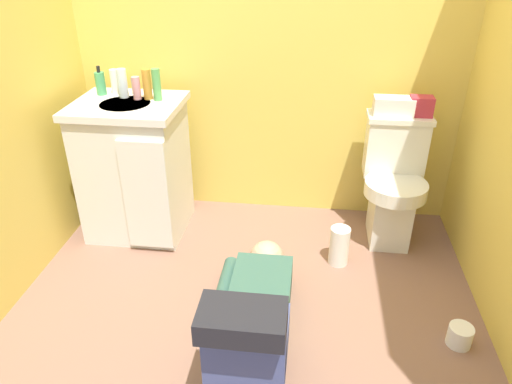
{
  "coord_description": "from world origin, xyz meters",
  "views": [
    {
      "loc": [
        0.27,
        -1.75,
        1.65
      ],
      "look_at": [
        0.01,
        0.42,
        0.45
      ],
      "focal_mm": 33.31,
      "sensor_mm": 36.0,
      "label": 1
    }
  ],
  "objects_px": {
    "vanity_cabinet": "(135,168)",
    "bottle_amber": "(147,84)",
    "faucet": "(134,86)",
    "bottle_pink": "(136,88)",
    "toilet": "(393,182)",
    "toilet_paper_roll": "(460,336)",
    "bottle_white": "(115,82)",
    "toiletry_bag": "(421,106)",
    "tissue_box": "(393,106)",
    "paper_towel_roll": "(339,246)",
    "soap_dispenser": "(100,83)",
    "person_plumber": "(254,312)",
    "bottle_green": "(157,85)",
    "bottle_clear": "(122,83)"
  },
  "relations": [
    {
      "from": "tissue_box",
      "to": "bottle_green",
      "type": "xyz_separation_m",
      "value": [
        -1.31,
        -0.12,
        0.11
      ]
    },
    {
      "from": "bottle_amber",
      "to": "paper_towel_roll",
      "type": "height_order",
      "value": "bottle_amber"
    },
    {
      "from": "soap_dispenser",
      "to": "vanity_cabinet",
      "type": "bearing_deg",
      "value": -33.1
    },
    {
      "from": "tissue_box",
      "to": "paper_towel_roll",
      "type": "xyz_separation_m",
      "value": [
        -0.25,
        -0.41,
        -0.69
      ]
    },
    {
      "from": "bottle_pink",
      "to": "bottle_amber",
      "type": "distance_m",
      "value": 0.06
    },
    {
      "from": "bottle_clear",
      "to": "bottle_pink",
      "type": "xyz_separation_m",
      "value": [
        0.09,
        -0.02,
        -0.02
      ]
    },
    {
      "from": "vanity_cabinet",
      "to": "bottle_amber",
      "type": "height_order",
      "value": "bottle_amber"
    },
    {
      "from": "toilet",
      "to": "faucet",
      "type": "distance_m",
      "value": 1.61
    },
    {
      "from": "vanity_cabinet",
      "to": "tissue_box",
      "type": "height_order",
      "value": "tissue_box"
    },
    {
      "from": "bottle_white",
      "to": "toiletry_bag",
      "type": "bearing_deg",
      "value": 1.12
    },
    {
      "from": "vanity_cabinet",
      "to": "faucet",
      "type": "xyz_separation_m",
      "value": [
        -0.0,
        0.15,
        0.45
      ]
    },
    {
      "from": "person_plumber",
      "to": "bottle_amber",
      "type": "distance_m",
      "value": 1.4
    },
    {
      "from": "tissue_box",
      "to": "toilet_paper_roll",
      "type": "bearing_deg",
      "value": -74.05
    },
    {
      "from": "bottle_white",
      "to": "bottle_clear",
      "type": "height_order",
      "value": "bottle_clear"
    },
    {
      "from": "person_plumber",
      "to": "toilet_paper_roll",
      "type": "relative_size",
      "value": 9.68
    },
    {
      "from": "toilet",
      "to": "bottle_amber",
      "type": "xyz_separation_m",
      "value": [
        -1.42,
        -0.01,
        0.54
      ]
    },
    {
      "from": "bottle_clear",
      "to": "bottle_pink",
      "type": "relative_size",
      "value": 1.27
    },
    {
      "from": "toiletry_bag",
      "to": "paper_towel_roll",
      "type": "relative_size",
      "value": 0.54
    },
    {
      "from": "faucet",
      "to": "bottle_pink",
      "type": "relative_size",
      "value": 0.78
    },
    {
      "from": "vanity_cabinet",
      "to": "soap_dispenser",
      "type": "bearing_deg",
      "value": 146.9
    },
    {
      "from": "toiletry_bag",
      "to": "bottle_clear",
      "type": "relative_size",
      "value": 0.76
    },
    {
      "from": "tissue_box",
      "to": "toilet_paper_roll",
      "type": "distance_m",
      "value": 1.25
    },
    {
      "from": "person_plumber",
      "to": "bottle_clear",
      "type": "xyz_separation_m",
      "value": [
        -0.87,
        0.97,
        0.72
      ]
    },
    {
      "from": "soap_dispenser",
      "to": "bottle_white",
      "type": "bearing_deg",
      "value": 15.7
    },
    {
      "from": "vanity_cabinet",
      "to": "person_plumber",
      "type": "distance_m",
      "value": 1.23
    },
    {
      "from": "bottle_green",
      "to": "soap_dispenser",
      "type": "bearing_deg",
      "value": 169.66
    },
    {
      "from": "bottle_pink",
      "to": "paper_towel_roll",
      "type": "distance_m",
      "value": 1.44
    },
    {
      "from": "toiletry_bag",
      "to": "paper_towel_roll",
      "type": "xyz_separation_m",
      "value": [
        -0.4,
        -0.41,
        -0.69
      ]
    },
    {
      "from": "faucet",
      "to": "toilet_paper_roll",
      "type": "bearing_deg",
      "value": -27.71
    },
    {
      "from": "bottle_pink",
      "to": "paper_towel_roll",
      "type": "height_order",
      "value": "bottle_pink"
    },
    {
      "from": "person_plumber",
      "to": "toiletry_bag",
      "type": "height_order",
      "value": "toiletry_bag"
    },
    {
      "from": "tissue_box",
      "to": "bottle_clear",
      "type": "xyz_separation_m",
      "value": [
        -1.53,
        -0.09,
        0.1
      ]
    },
    {
      "from": "bottle_pink",
      "to": "toilet_paper_roll",
      "type": "distance_m",
      "value": 2.08
    },
    {
      "from": "toiletry_bag",
      "to": "soap_dispenser",
      "type": "xyz_separation_m",
      "value": [
        -1.82,
        -0.06,
        0.08
      ]
    },
    {
      "from": "tissue_box",
      "to": "bottle_white",
      "type": "height_order",
      "value": "bottle_white"
    },
    {
      "from": "bottle_green",
      "to": "vanity_cabinet",
      "type": "bearing_deg",
      "value": -159.67
    },
    {
      "from": "bottle_green",
      "to": "bottle_clear",
      "type": "bearing_deg",
      "value": 171.41
    },
    {
      "from": "person_plumber",
      "to": "paper_towel_roll",
      "type": "distance_m",
      "value": 0.76
    },
    {
      "from": "bottle_amber",
      "to": "bottle_green",
      "type": "relative_size",
      "value": 0.95
    },
    {
      "from": "bottle_pink",
      "to": "bottle_green",
      "type": "relative_size",
      "value": 0.72
    },
    {
      "from": "bottle_pink",
      "to": "bottle_clear",
      "type": "bearing_deg",
      "value": 164.83
    },
    {
      "from": "vanity_cabinet",
      "to": "toiletry_bag",
      "type": "bearing_deg",
      "value": 6.38
    },
    {
      "from": "toilet",
      "to": "toilet_paper_roll",
      "type": "height_order",
      "value": "toilet"
    },
    {
      "from": "bottle_amber",
      "to": "bottle_green",
      "type": "bearing_deg",
      "value": -16.9
    },
    {
      "from": "bottle_clear",
      "to": "bottle_amber",
      "type": "bearing_deg",
      "value": -4.98
    },
    {
      "from": "vanity_cabinet",
      "to": "paper_towel_roll",
      "type": "height_order",
      "value": "vanity_cabinet"
    },
    {
      "from": "soap_dispenser",
      "to": "bottle_white",
      "type": "relative_size",
      "value": 1.16
    },
    {
      "from": "vanity_cabinet",
      "to": "toiletry_bag",
      "type": "relative_size",
      "value": 6.61
    },
    {
      "from": "tissue_box",
      "to": "bottle_green",
      "type": "bearing_deg",
      "value": -174.73
    },
    {
      "from": "tissue_box",
      "to": "toiletry_bag",
      "type": "relative_size",
      "value": 1.77
    }
  ]
}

